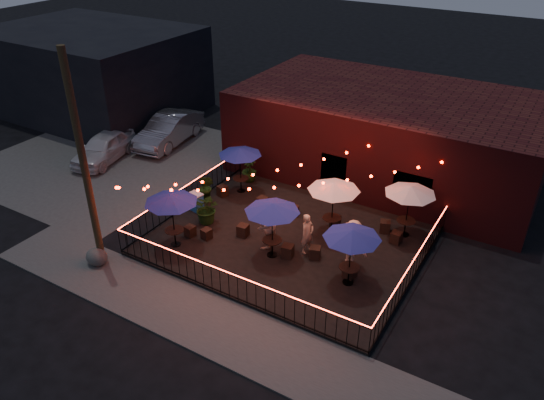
{
  "coord_description": "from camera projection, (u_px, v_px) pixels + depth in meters",
  "views": [
    {
      "loc": [
        8.38,
        -13.14,
        11.88
      ],
      "look_at": [
        -1.07,
        2.56,
        1.36
      ],
      "focal_mm": 35.0,
      "sensor_mm": 36.0,
      "label": 1
    }
  ],
  "objects": [
    {
      "name": "fence_front",
      "position": [
        229.0,
        285.0,
        17.61
      ],
      "size": [
        10.0,
        0.04,
        1.04
      ],
      "color": "black",
      "rests_on": "patio"
    },
    {
      "name": "bistro_chair_5",
      "position": [
        288.0,
        251.0,
        19.75
      ],
      "size": [
        0.48,
        0.48,
        0.49
      ],
      "primitive_type": "cube",
      "rotation": [
        0.0,
        0.0,
        3.34
      ],
      "color": "black",
      "rests_on": "patio"
    },
    {
      "name": "cafe_table_3",
      "position": [
        334.0,
        187.0,
        20.27
      ],
      "size": [
        2.71,
        2.71,
        2.27
      ],
      "rotation": [
        0.0,
        0.0,
        -0.41
      ],
      "color": "black",
      "rests_on": "patio"
    },
    {
      "name": "bistro_chair_1",
      "position": [
        207.0,
        234.0,
        20.83
      ],
      "size": [
        0.41,
        0.41,
        0.42
      ],
      "primitive_type": "cube",
      "rotation": [
        0.0,
        0.0,
        2.96
      ],
      "color": "black",
      "rests_on": "patio"
    },
    {
      "name": "cooler",
      "position": [
        196.0,
        202.0,
        22.62
      ],
      "size": [
        0.68,
        0.55,
        0.81
      ],
      "rotation": [
        0.0,
        0.0,
        -0.19
      ],
      "color": "blue",
      "rests_on": "patio"
    },
    {
      "name": "ground",
      "position": [
        261.0,
        269.0,
        19.43
      ],
      "size": [
        110.0,
        110.0,
        0.0
      ],
      "primitive_type": "plane",
      "color": "black",
      "rests_on": "ground"
    },
    {
      "name": "bistro_chair_3",
      "position": [
        262.0,
        202.0,
        22.93
      ],
      "size": [
        0.44,
        0.44,
        0.47
      ],
      "primitive_type": "cube",
      "rotation": [
        0.0,
        0.0,
        3.04
      ],
      "color": "black",
      "rests_on": "patio"
    },
    {
      "name": "patron_c",
      "position": [
        352.0,
        243.0,
        19.0
      ],
      "size": [
        1.31,
        0.92,
        1.85
      ],
      "primitive_type": "imported",
      "rotation": [
        0.0,
        0.0,
        2.93
      ],
      "color": "tan",
      "rests_on": "patio"
    },
    {
      "name": "cafe_table_4",
      "position": [
        352.0,
        235.0,
        17.53
      ],
      "size": [
        2.57,
        2.57,
        2.19
      ],
      "rotation": [
        0.0,
        0.0,
        0.37
      ],
      "color": "black",
      "rests_on": "patio"
    },
    {
      "name": "potted_shrub_a",
      "position": [
        207.0,
        209.0,
        21.63
      ],
      "size": [
        1.35,
        1.23,
        1.32
      ],
      "primitive_type": "imported",
      "rotation": [
        0.0,
        0.0,
        0.18
      ],
      "color": "#164114",
      "rests_on": "patio"
    },
    {
      "name": "potted_shrub_b",
      "position": [
        206.0,
        188.0,
        23.18
      ],
      "size": [
        0.73,
        0.6,
        1.31
      ],
      "primitive_type": "imported",
      "rotation": [
        0.0,
        0.0,
        0.02
      ],
      "color": "#0E410F",
      "rests_on": "patio"
    },
    {
      "name": "car_silver",
      "position": [
        169.0,
        130.0,
        28.98
      ],
      "size": [
        2.33,
        5.06,
        1.61
      ],
      "primitive_type": "imported",
      "rotation": [
        0.0,
        0.0,
        0.13
      ],
      "color": "gray",
      "rests_on": "ground"
    },
    {
      "name": "bistro_chair_10",
      "position": [
        385.0,
        226.0,
        21.25
      ],
      "size": [
        0.51,
        0.51,
        0.48
      ],
      "primitive_type": "cube",
      "rotation": [
        0.0,
        0.0,
        0.34
      ],
      "color": "black",
      "rests_on": "patio"
    },
    {
      "name": "potted_shrub_c",
      "position": [
        249.0,
        169.0,
        24.86
      ],
      "size": [
        0.72,
        0.72,
        1.24
      ],
      "primitive_type": "imported",
      "rotation": [
        0.0,
        0.0,
        0.05
      ],
      "color": "#183F0F",
      "rests_on": "patio"
    },
    {
      "name": "bistro_chair_6",
      "position": [
        294.0,
        211.0,
        22.38
      ],
      "size": [
        0.44,
        0.44,
        0.41
      ],
      "primitive_type": "cube",
      "rotation": [
        0.0,
        0.0,
        0.3
      ],
      "color": "black",
      "rests_on": "patio"
    },
    {
      "name": "patron_b",
      "position": [
        266.0,
        225.0,
        19.96
      ],
      "size": [
        0.74,
        0.95,
        1.95
      ],
      "primitive_type": "imported",
      "rotation": [
        0.0,
        0.0,
        -1.57
      ],
      "color": "tan",
      "rests_on": "patio"
    },
    {
      "name": "parking_lot",
      "position": [
        108.0,
        157.0,
        27.76
      ],
      "size": [
        11.0,
        12.0,
        0.02
      ],
      "primitive_type": "cube",
      "color": "#494744",
      "rests_on": "ground"
    },
    {
      "name": "cafe_table_2",
      "position": [
        272.0,
        208.0,
        18.93
      ],
      "size": [
        2.67,
        2.67,
        2.25
      ],
      "rotation": [
        0.0,
        0.0,
        0.39
      ],
      "color": "black",
      "rests_on": "patio"
    },
    {
      "name": "boulder",
      "position": [
        97.0,
        257.0,
        19.53
      ],
      "size": [
        0.98,
        0.87,
        0.68
      ],
      "primitive_type": "ellipsoid",
      "rotation": [
        0.0,
        0.0,
        -0.16
      ],
      "color": "#4A4944",
      "rests_on": "ground"
    },
    {
      "name": "cafe_table_0",
      "position": [
        171.0,
        199.0,
        19.54
      ],
      "size": [
        2.41,
        2.41,
        2.23
      ],
      "rotation": [
        0.0,
        0.0,
        0.22
      ],
      "color": "black",
      "rests_on": "patio"
    },
    {
      "name": "bistro_chair_8",
      "position": [
        315.0,
        253.0,
        19.69
      ],
      "size": [
        0.51,
        0.51,
        0.47
      ],
      "primitive_type": "cube",
      "rotation": [
        0.0,
        0.0,
        0.34
      ],
      "color": "black",
      "rests_on": "patio"
    },
    {
      "name": "bistro_chair_11",
      "position": [
        396.0,
        237.0,
        20.57
      ],
      "size": [
        0.41,
        0.41,
        0.46
      ],
      "primitive_type": "cube",
      "rotation": [
        0.0,
        0.0,
        3.07
      ],
      "color": "black",
      "rests_on": "patio"
    },
    {
      "name": "festoon_lights",
      "position": [
        261.0,
        184.0,
        19.89
      ],
      "size": [
        10.02,
        8.72,
        1.32
      ],
      "color": "#FF1200",
      "rests_on": "ground"
    },
    {
      "name": "sidewalk",
      "position": [
        207.0,
        322.0,
        17.0
      ],
      "size": [
        18.0,
        2.5,
        0.05
      ],
      "primitive_type": "cube",
      "color": "#494744",
      "rests_on": "ground"
    },
    {
      "name": "cafe_table_1",
      "position": [
        240.0,
        152.0,
        23.32
      ],
      "size": [
        2.5,
        2.5,
        2.14
      ],
      "rotation": [
        0.0,
        0.0,
        0.35
      ],
      "color": "black",
      "rests_on": "patio"
    },
    {
      "name": "fence_left",
      "position": [
        187.0,
        196.0,
        22.82
      ],
      "size": [
        0.04,
        8.0,
        1.04
      ],
      "rotation": [
        0.0,
        0.0,
        1.57
      ],
      "color": "black",
      "rests_on": "patio"
    },
    {
      "name": "fence_right",
      "position": [
        413.0,
        269.0,
        18.35
      ],
      "size": [
        0.04,
        8.0,
        1.04
      ],
      "rotation": [
        0.0,
        0.0,
        1.57
      ],
      "color": "black",
      "rests_on": "patio"
    },
    {
      "name": "background_building",
      "position": [
        92.0,
        70.0,
        32.92
      ],
      "size": [
        12.0,
        9.0,
        5.0
      ],
      "primitive_type": "cube",
      "color": "black",
      "rests_on": "ground"
    },
    {
      "name": "car_white",
      "position": [
        104.0,
        147.0,
        27.15
      ],
      "size": [
        2.54,
        4.41,
        1.41
      ],
      "primitive_type": "imported",
      "rotation": [
        0.0,
        0.0,
        0.22
      ],
      "color": "silver",
      "rests_on": "ground"
    },
    {
      "name": "bistro_chair_7",
      "position": [
        335.0,
        221.0,
        21.62
      ],
      "size": [
        0.4,
        0.4,
        0.45
      ],
      "primitive_type": "cube",
      "rotation": [
        0.0,
        0.0,
        3.2
      ],
      "color": "black",
      "rests_on": "patio"
    },
    {
      "name": "cafe_table_5",
      "position": [
        410.0,
        191.0,
        20.16
      ],
      "size": [
        2.01,
        2.01,
        2.2
      ],
      "rotation": [
        0.0,
        0.0,
        0.01
      ],
      "color": "black",
      "rests_on": "patio"
    },
    {
      "name": "bistro_chair_2",
      "position": [
        222.0,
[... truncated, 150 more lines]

